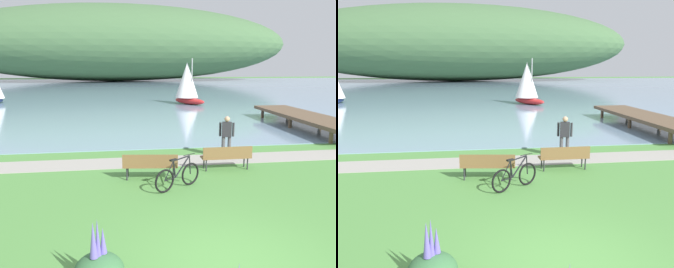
% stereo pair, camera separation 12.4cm
% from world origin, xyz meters
% --- Properties ---
extents(ground_plane, '(200.00, 200.00, 0.00)m').
position_xyz_m(ground_plane, '(0.00, 0.00, 0.00)').
color(ground_plane, '#518E42').
extents(bay_water, '(180.00, 80.00, 0.04)m').
position_xyz_m(bay_water, '(0.00, 49.21, 0.02)').
color(bay_water, '#7A99B2').
rests_on(bay_water, ground).
extents(distant_hillside, '(81.85, 28.00, 17.16)m').
position_xyz_m(distant_hillside, '(-2.73, 76.48, 8.62)').
color(distant_hillside, '#42663D').
rests_on(distant_hillside, bay_water).
extents(shoreline_path, '(60.00, 1.50, 0.01)m').
position_xyz_m(shoreline_path, '(0.00, 7.26, 0.01)').
color(shoreline_path, '#A39E93').
rests_on(shoreline_path, ground).
extents(park_bench_near_camera, '(1.80, 0.49, 0.88)m').
position_xyz_m(park_bench_near_camera, '(1.74, 5.87, 0.52)').
color(park_bench_near_camera, brown).
rests_on(park_bench_near_camera, ground).
extents(park_bench_further_along, '(1.85, 0.71, 0.88)m').
position_xyz_m(park_bench_further_along, '(-1.07, 5.19, 0.52)').
color(park_bench_further_along, brown).
rests_on(park_bench_further_along, ground).
extents(bicycle_leaning_near_bench, '(1.53, 0.99, 1.01)m').
position_xyz_m(bicycle_leaning_near_bench, '(-0.31, 4.22, 0.40)').
color(bicycle_leaning_near_bench, black).
rests_on(bicycle_leaning_near_bench, ground).
extents(person_at_shoreline, '(0.59, 0.31, 1.71)m').
position_xyz_m(person_at_shoreline, '(2.22, 7.41, 0.98)').
color(person_at_shoreline, '#4C4C51').
rests_on(person_at_shoreline, ground).
extents(sailboat_toward_hillside, '(3.19, 3.58, 4.30)m').
position_xyz_m(sailboat_toward_hillside, '(4.46, 26.51, 2.06)').
color(sailboat_toward_hillside, '#B22323').
rests_on(sailboat_toward_hillside, bay_water).
extents(pier_dock, '(2.40, 10.00, 0.80)m').
position_xyz_m(pier_dock, '(9.00, 13.21, 0.69)').
color(pier_dock, brown).
rests_on(pier_dock, ground).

